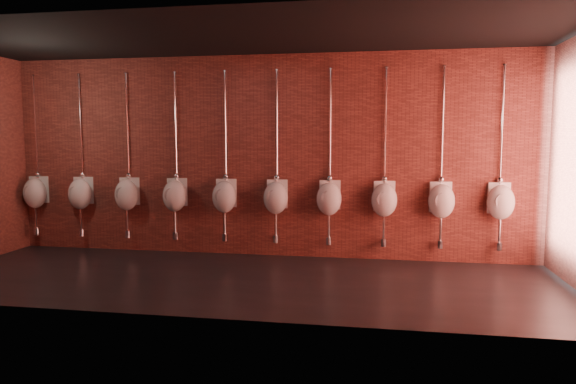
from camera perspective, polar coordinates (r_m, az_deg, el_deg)
name	(u,v)px	position (r m, az deg, el deg)	size (l,w,h in m)	color
ground	(242,280)	(7.01, -5.18, -9.67)	(8.50, 8.50, 0.00)	black
room_shell	(240,129)	(6.75, -5.34, 7.00)	(8.54, 3.04, 3.22)	black
urinal_0	(35,192)	(9.79, -26.28, -0.03)	(0.45, 0.41, 2.72)	white
urinal_1	(80,193)	(9.33, -22.09, -0.12)	(0.45, 0.41, 2.72)	white
urinal_2	(127,194)	(8.91, -17.48, -0.22)	(0.45, 0.41, 2.72)	white
urinal_3	(175,195)	(8.56, -12.47, -0.33)	(0.45, 0.41, 2.72)	white
urinal_4	(224,196)	(8.28, -7.07, -0.44)	(0.45, 0.41, 2.72)	white
urinal_5	(276,197)	(8.08, -1.36, -0.56)	(0.45, 0.41, 2.72)	white
urinal_6	(329,198)	(7.97, 4.59, -0.67)	(0.45, 0.41, 2.72)	white
urinal_7	(384,199)	(7.94, 10.65, -0.78)	(0.45, 0.41, 2.72)	white
urinal_8	(441,200)	(8.00, 16.68, -0.88)	(0.45, 0.41, 2.72)	white
urinal_9	(501,201)	(8.15, 22.56, -0.96)	(0.45, 0.41, 2.72)	white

